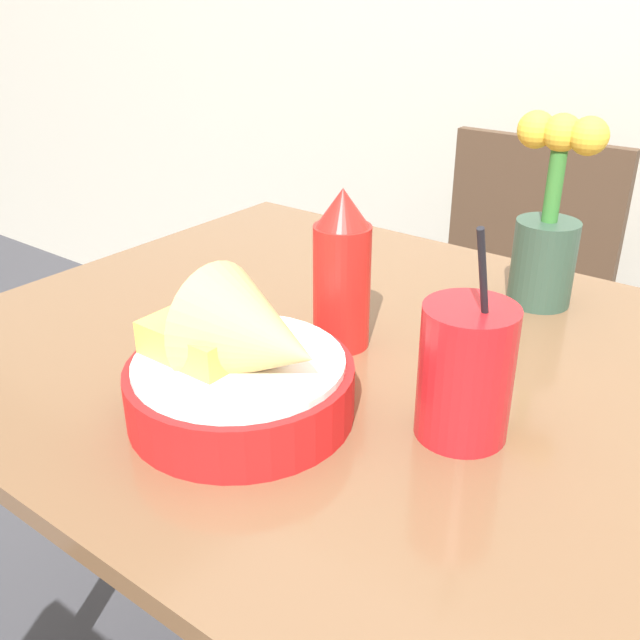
{
  "coord_description": "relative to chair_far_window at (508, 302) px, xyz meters",
  "views": [
    {
      "loc": [
        0.46,
        -0.66,
        1.2
      ],
      "look_at": [
        0.0,
        -0.06,
        0.84
      ],
      "focal_mm": 40.0,
      "sensor_mm": 36.0,
      "label": 1
    }
  ],
  "objects": [
    {
      "name": "food_basket",
      "position": [
        0.11,
        -0.99,
        0.31
      ],
      "size": [
        0.24,
        0.24,
        0.17
      ],
      "color": "red",
      "rests_on": "dining_table"
    },
    {
      "name": "chair_far_window",
      "position": [
        0.0,
        0.0,
        0.0
      ],
      "size": [
        0.4,
        0.4,
        0.89
      ],
      "color": "#473323",
      "rests_on": "ground_plane"
    },
    {
      "name": "dining_table",
      "position": [
        0.1,
        -0.79,
        0.13
      ],
      "size": [
        1.02,
        0.85,
        0.78
      ],
      "color": "brown",
      "rests_on": "ground_plane"
    },
    {
      "name": "drink_cup",
      "position": [
        0.3,
        -0.87,
        0.32
      ],
      "size": [
        0.1,
        0.1,
        0.23
      ],
      "color": "red",
      "rests_on": "dining_table"
    },
    {
      "name": "ketchup_bottle",
      "position": [
        0.09,
        -0.79,
        0.35
      ],
      "size": [
        0.07,
        0.07,
        0.21
      ],
      "color": "red",
      "rests_on": "dining_table"
    },
    {
      "name": "flower_vase",
      "position": [
        0.24,
        -0.51,
        0.36
      ],
      "size": [
        0.12,
        0.09,
        0.27
      ],
      "color": "#2D4738",
      "rests_on": "dining_table"
    }
  ]
}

